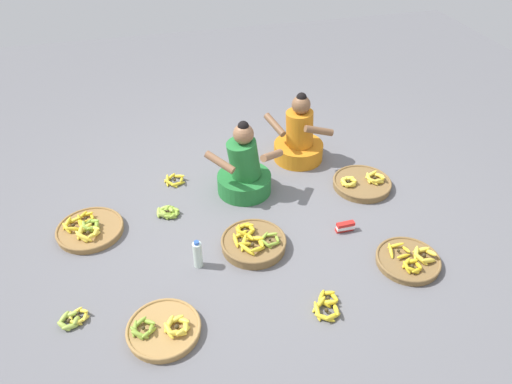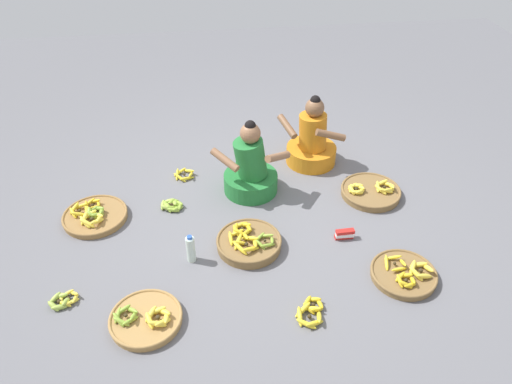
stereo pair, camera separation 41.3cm
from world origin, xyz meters
The scene contains 14 objects.
ground_plane centered at (0.00, 0.00, 0.00)m, with size 10.00×10.00×0.00m, color slate.
vendor_woman_front centered at (0.01, 0.30, 0.24)m, with size 0.76×0.52×0.77m.
vendor_woman_behind centered at (0.70, 0.71, 0.24)m, with size 0.63×0.52×0.76m.
banana_basket_back_center centered at (-1.44, 0.04, 0.04)m, with size 0.58×0.58×0.13m.
banana_basket_back_left centered at (-0.10, -0.50, 0.06)m, with size 0.55×0.55×0.16m.
banana_basket_front_left centered at (1.07, -1.00, 0.04)m, with size 0.52×0.52×0.13m.
banana_basket_near_vendor centered at (1.15, 0.07, 0.04)m, with size 0.57×0.57×0.14m.
banana_basket_front_center centered at (-0.92, -1.18, 0.04)m, with size 0.53×0.53×0.13m.
loose_bananas_front_right centered at (-0.75, 0.12, 0.03)m, with size 0.23×0.20×0.09m.
loose_bananas_mid_right centered at (-1.55, -0.92, 0.03)m, with size 0.24×0.21×0.08m.
loose_bananas_near_bicycle centered at (-0.63, 0.61, 0.03)m, with size 0.23×0.23×0.09m.
loose_bananas_back_right centered at (0.26, -1.27, 0.03)m, with size 0.24×0.31×0.09m.
water_bottle centered at (-0.58, -0.59, 0.12)m, with size 0.07×0.07×0.26m.
packet_carton_stack centered at (0.73, -0.50, 0.04)m, with size 0.16×0.06×0.09m.
Camera 1 is at (-0.84, -3.39, 2.85)m, focal length 33.96 mm.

